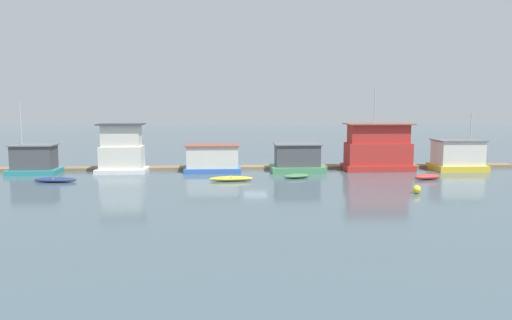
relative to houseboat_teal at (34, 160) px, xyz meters
The scene contains 13 objects.
ground_plane 23.22m from the houseboat_teal, ahead, with size 200.00×200.00×0.00m, color #475B66.
dock_walkway 23.35m from the houseboat_teal, ahead, with size 59.60×2.09×0.30m, color #846B4C.
houseboat_teal is the anchor object (origin of this frame).
houseboat_white 9.05m from the houseboat_teal, ahead, with size 5.25×3.39×5.19m.
houseboat_blue 18.61m from the houseboat_teal, ahead, with size 5.96×3.90×2.92m.
houseboat_green 27.67m from the houseboat_teal, ahead, with size 5.64×3.99×3.04m.
houseboat_red 36.65m from the houseboat_teal, ahead, with size 7.49×3.49×9.11m.
houseboat_yellow 45.40m from the houseboat_teal, ahead, with size 5.41×4.06×6.22m.
dinghy_navy 7.06m from the houseboat_teal, 55.00° to the right, with size 4.09×1.56×0.44m.
dinghy_yellow 21.38m from the houseboat_teal, 16.20° to the right, with size 4.22×1.49×0.45m.
dinghy_green 27.42m from the houseboat_teal, ahead, with size 2.98×2.05×0.42m.
dinghy_red 40.03m from the houseboat_teal, ahead, with size 2.90×1.51×0.52m.
buoy_yellow 38.17m from the houseboat_teal, 20.58° to the right, with size 0.70×0.70×0.70m, color yellow.
Camera 1 is at (-3.17, -52.92, 7.66)m, focal length 35.00 mm.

